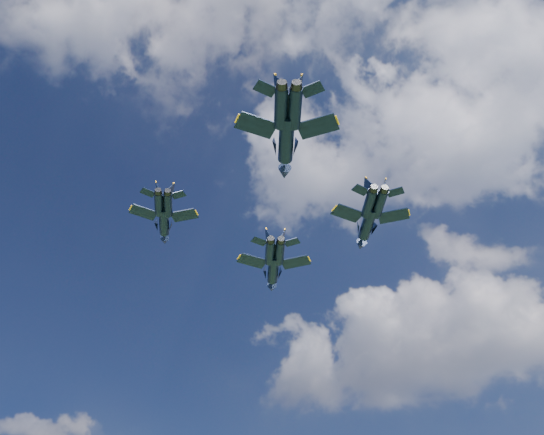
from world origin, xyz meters
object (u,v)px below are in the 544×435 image
(jet_left, at_px, (164,223))
(jet_slot, at_px, (286,142))
(jet_lead, at_px, (273,270))
(jet_right, at_px, (367,225))

(jet_left, relative_size, jet_slot, 0.74)
(jet_lead, bearing_deg, jet_right, -45.55)
(jet_right, height_order, jet_slot, jet_slot)
(jet_lead, xyz_separation_m, jet_slot, (15.35, -26.66, -0.79))
(jet_left, height_order, jet_right, jet_right)
(jet_lead, xyz_separation_m, jet_left, (-8.55, -20.54, -1.39))
(jet_lead, distance_m, jet_right, 20.00)
(jet_lead, bearing_deg, jet_left, -142.16)
(jet_lead, relative_size, jet_right, 1.05)
(jet_left, bearing_deg, jet_lead, 34.20)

